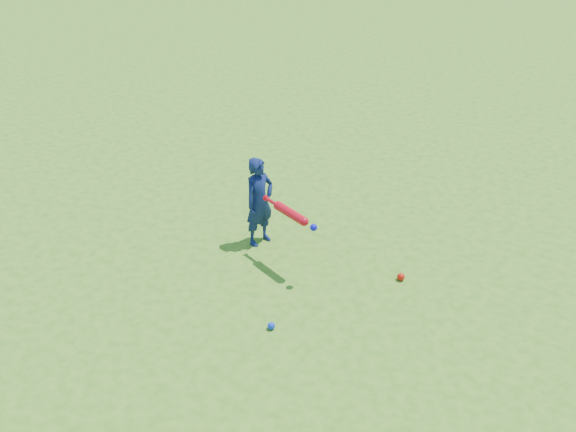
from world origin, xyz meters
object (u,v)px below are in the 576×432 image
(ground_ball_red, at_px, (401,277))
(bat_swing, at_px, (293,215))
(child, at_px, (259,202))
(ground_ball_blue, at_px, (271,326))

(ground_ball_red, relative_size, bat_swing, 0.10)
(ground_ball_red, height_order, bat_swing, bat_swing)
(child, xyz_separation_m, bat_swing, (0.61, -0.21, 0.14))
(ground_ball_blue, bearing_deg, ground_ball_red, 67.73)
(ground_ball_blue, bearing_deg, bat_swing, 115.68)
(ground_ball_red, xyz_separation_m, bat_swing, (-1.02, -0.50, 0.62))
(ground_ball_blue, distance_m, bat_swing, 1.18)
(ground_ball_red, bearing_deg, child, -169.57)
(ground_ball_red, height_order, ground_ball_blue, ground_ball_red)
(ground_ball_red, distance_m, ground_ball_blue, 1.53)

